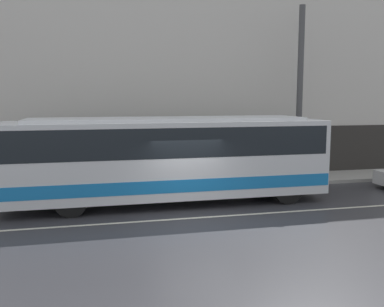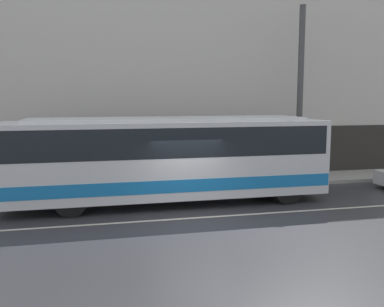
# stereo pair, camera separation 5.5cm
# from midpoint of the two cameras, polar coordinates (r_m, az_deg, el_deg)

# --- Properties ---
(ground_plane) EXTENTS (60.00, 60.00, 0.00)m
(ground_plane) POSITION_cam_midpoint_polar(r_m,az_deg,el_deg) (14.26, 0.25, -8.61)
(ground_plane) COLOR #333338
(sidewalk) EXTENTS (60.00, 2.41, 0.16)m
(sidewalk) POSITION_cam_midpoint_polar(r_m,az_deg,el_deg) (19.20, -3.36, -4.17)
(sidewalk) COLOR #A09E99
(sidewalk) RESTS_ON ground_plane
(building_facade) EXTENTS (60.00, 0.35, 10.04)m
(building_facade) POSITION_cam_midpoint_polar(r_m,az_deg,el_deg) (20.15, -4.12, 10.00)
(building_facade) COLOR silver
(building_facade) RESTS_ON ground_plane
(lane_stripe) EXTENTS (54.00, 0.14, 0.01)m
(lane_stripe) POSITION_cam_midpoint_polar(r_m,az_deg,el_deg) (14.26, 0.25, -8.60)
(lane_stripe) COLOR beige
(lane_stripe) RESTS_ON ground_plane
(transit_bus) EXTENTS (11.82, 2.53, 3.22)m
(transit_bus) POSITION_cam_midpoint_polar(r_m,az_deg,el_deg) (15.88, -3.01, -0.27)
(transit_bus) COLOR silver
(transit_bus) RESTS_ON ground_plane
(utility_pole_near) EXTENTS (0.27, 0.27, 7.92)m
(utility_pole_near) POSITION_cam_midpoint_polar(r_m,az_deg,el_deg) (20.44, 14.28, 7.71)
(utility_pole_near) COLOR #4C4C4F
(utility_pole_near) RESTS_ON sidewalk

